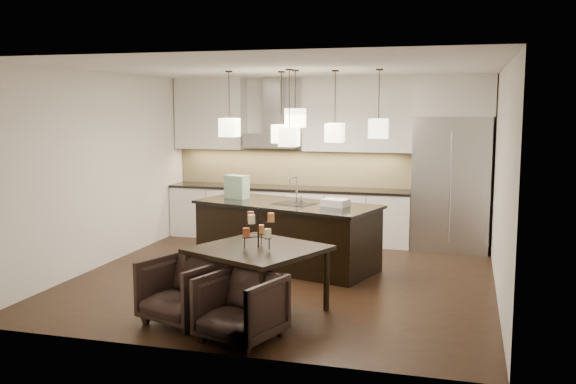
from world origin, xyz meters
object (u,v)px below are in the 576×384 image
(refrigerator, at_px, (451,184))
(island_body, at_px, (287,236))
(armchair_left, at_px, (183,290))
(armchair_right, at_px, (241,307))
(dining_table, at_px, (259,280))

(refrigerator, height_order, island_body, refrigerator)
(refrigerator, relative_size, armchair_left, 2.80)
(refrigerator, xyz_separation_m, island_body, (-2.23, -1.78, -0.63))
(island_body, xyz_separation_m, armchair_right, (0.36, -2.94, -0.11))
(refrigerator, bearing_deg, armchair_left, -121.18)
(armchair_left, xyz_separation_m, armchair_right, (0.78, -0.34, -0.01))
(armchair_right, bearing_deg, refrigerator, 86.74)
(island_body, bearing_deg, refrigerator, 55.35)
(dining_table, bearing_deg, refrigerator, 86.61)
(island_body, relative_size, dining_table, 2.03)
(dining_table, bearing_deg, armchair_left, -119.04)
(armchair_right, bearing_deg, island_body, 115.24)
(refrigerator, bearing_deg, island_body, -141.30)
(dining_table, xyz_separation_m, armchair_left, (-0.68, -0.52, -0.03))
(refrigerator, height_order, armchair_left, refrigerator)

